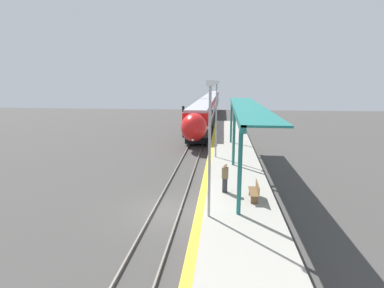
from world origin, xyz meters
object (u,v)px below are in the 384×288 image
train (209,105)px  person_waiting (225,177)px  platform_bench (255,191)px  railway_signal (183,118)px  lamppost_mid (216,115)px  lamppost_near (210,143)px

train → person_waiting: 45.73m
platform_bench → person_waiting: (-1.57, 0.92, 0.38)m
railway_signal → platform_bench: bearing=-72.8°
platform_bench → lamppost_mid: (-2.30, 8.85, 2.99)m
person_waiting → lamppost_near: size_ratio=0.27×
train → lamppost_mid: 37.82m
platform_bench → railway_signal: (-6.69, 21.68, 1.10)m
platform_bench → railway_signal: size_ratio=0.38×
person_waiting → lamppost_mid: lamppost_mid is taller
person_waiting → lamppost_mid: (-0.73, 7.93, 2.60)m
train → lamppost_mid: lamppost_mid is taller
train → platform_bench: (4.68, -46.54, -0.95)m
lamppost_mid → railway_signal: bearing=108.9°
railway_signal → lamppost_mid: lamppost_mid is taller
platform_bench → railway_signal: railway_signal is taller
train → lamppost_mid: bearing=-86.4°
person_waiting → lamppost_near: 4.16m
lamppost_mid → person_waiting: bearing=-84.7°
platform_bench → lamppost_near: lamppost_near is taller
lamppost_near → lamppost_mid: size_ratio=1.00×
train → railway_signal: size_ratio=16.88×
train → lamppost_near: (2.38, -48.79, 2.04)m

